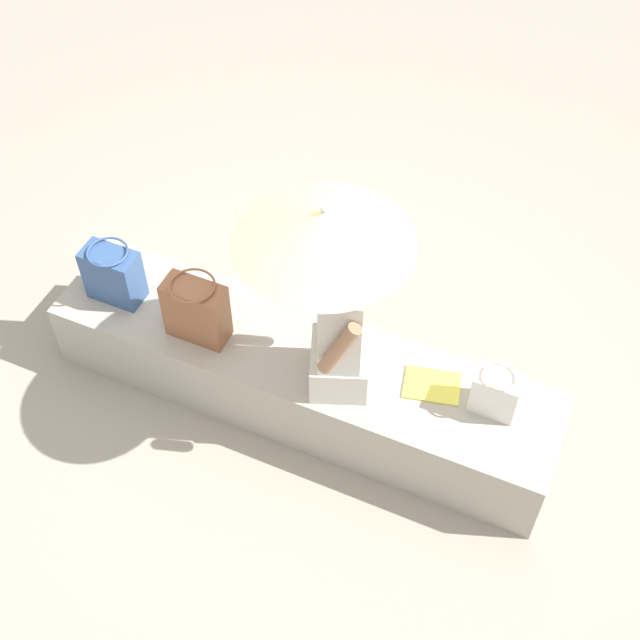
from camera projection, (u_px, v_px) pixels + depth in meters
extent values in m
plane|color=#9E9384|center=(303.00, 400.00, 4.88)|extent=(14.00, 14.00, 0.00)
cube|color=#A8A093|center=(302.00, 377.00, 4.71)|extent=(2.73, 0.61, 0.44)
cube|color=beige|center=(339.00, 364.00, 4.36)|extent=(0.38, 0.42, 0.22)
cube|color=beige|center=(341.00, 318.00, 4.09)|extent=(0.30, 0.37, 0.48)
sphere|color=#9E7051|center=(342.00, 267.00, 3.83)|extent=(0.20, 0.20, 0.20)
cylinder|color=#9E7051|center=(339.00, 349.00, 3.94)|extent=(0.21, 0.14, 0.32)
cylinder|color=#9E7051|center=(342.00, 283.00, 4.20)|extent=(0.21, 0.14, 0.32)
cylinder|color=#B7B7BC|center=(323.00, 298.00, 4.07)|extent=(0.02, 0.02, 1.08)
cone|color=#DBBC7F|center=(324.00, 227.00, 3.73)|extent=(0.81, 0.81, 0.18)
sphere|color=#B7B7BC|center=(324.00, 209.00, 3.65)|extent=(0.03, 0.03, 0.03)
cube|color=brown|center=(196.00, 311.00, 4.49)|extent=(0.32, 0.16, 0.35)
torus|color=brown|center=(192.00, 286.00, 4.35)|extent=(0.24, 0.24, 0.01)
cube|color=silver|center=(496.00, 393.00, 4.23)|extent=(0.23, 0.14, 0.24)
torus|color=silver|center=(500.00, 376.00, 4.13)|extent=(0.17, 0.17, 0.01)
cube|color=#335184|center=(113.00, 275.00, 4.68)|extent=(0.30, 0.16, 0.32)
torus|color=#335184|center=(107.00, 252.00, 4.55)|extent=(0.22, 0.22, 0.01)
cube|color=#EAE04C|center=(432.00, 385.00, 4.40)|extent=(0.32, 0.26, 0.01)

